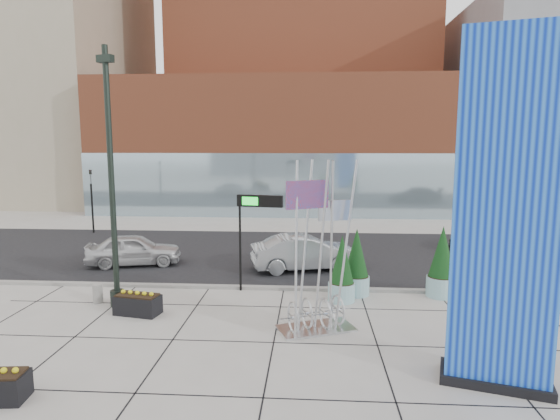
# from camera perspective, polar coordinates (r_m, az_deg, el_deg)

# --- Properties ---
(ground) EXTENTS (160.00, 160.00, 0.00)m
(ground) POSITION_cam_1_polar(r_m,az_deg,el_deg) (15.20, -4.35, -14.19)
(ground) COLOR #9E9991
(ground) RESTS_ON ground
(street_asphalt) EXTENTS (80.00, 12.00, 0.02)m
(street_asphalt) POSITION_cam_1_polar(r_m,az_deg,el_deg) (24.68, -1.05, -5.34)
(street_asphalt) COLOR black
(street_asphalt) RESTS_ON ground
(curb_edge) EXTENTS (80.00, 0.30, 0.12)m
(curb_edge) POSITION_cam_1_polar(r_m,az_deg,el_deg) (18.91, -2.61, -9.43)
(curb_edge) COLOR gray
(curb_edge) RESTS_ON ground
(tower_podium) EXTENTS (34.00, 10.00, 11.00)m
(tower_podium) POSITION_cam_1_polar(r_m,az_deg,el_deg) (40.92, 2.37, 7.78)
(tower_podium) COLOR #AC5232
(tower_podium) RESTS_ON ground
(tower_glass_front) EXTENTS (34.00, 0.60, 5.00)m
(tower_glass_front) POSITION_cam_1_polar(r_m,az_deg,el_deg) (36.27, 2.15, 2.98)
(tower_glass_front) COLOR #8CA5B2
(tower_glass_front) RESTS_ON ground
(building_beige_left) EXTENTS (18.00, 20.00, 34.00)m
(building_beige_left) POSITION_cam_1_polar(r_m,az_deg,el_deg) (56.64, -27.53, 18.71)
(building_beige_left) COLOR gray
(building_beige_left) RESTS_ON ground
(blue_pylon) EXTENTS (2.71, 1.77, 8.33)m
(blue_pylon) POSITION_cam_1_polar(r_m,az_deg,el_deg) (11.96, 25.78, -1.06)
(blue_pylon) COLOR #0C2CB8
(blue_pylon) RESTS_ON ground
(lamp_post) EXTENTS (0.61, 0.50, 9.01)m
(lamp_post) POSITION_cam_1_polar(r_m,az_deg,el_deg) (17.26, -19.73, 0.73)
(lamp_post) COLOR black
(lamp_post) RESTS_ON ground
(public_art_sculpture) EXTENTS (2.60, 1.95, 5.31)m
(public_art_sculpture) POSITION_cam_1_polar(r_m,az_deg,el_deg) (14.66, 4.52, -9.24)
(public_art_sculpture) COLOR silver
(public_art_sculpture) RESTS_ON ground
(concrete_bollard) EXTENTS (0.35, 0.35, 0.69)m
(concrete_bollard) POSITION_cam_1_polar(r_m,az_deg,el_deg) (18.49, -21.33, -9.49)
(concrete_bollard) COLOR gray
(concrete_bollard) RESTS_ON ground
(overhead_street_sign) EXTENTS (1.79, 0.47, 3.81)m
(overhead_street_sign) POSITION_cam_1_polar(r_m,az_deg,el_deg) (18.00, -2.89, 0.16)
(overhead_street_sign) COLOR black
(overhead_street_sign) RESTS_ON ground
(round_planter_east) EXTENTS (1.09, 1.09, 2.72)m
(round_planter_east) POSITION_cam_1_polar(r_m,az_deg,el_deg) (18.74, 19.13, -6.15)
(round_planter_east) COLOR #93C2C6
(round_planter_east) RESTS_ON ground
(round_planter_mid) EXTENTS (0.98, 0.98, 2.46)m
(round_planter_mid) POSITION_cam_1_polar(r_m,az_deg,el_deg) (17.37, 7.54, -7.29)
(round_planter_mid) COLOR #93C2C6
(round_planter_mid) RESTS_ON ground
(round_planter_west) EXTENTS (1.03, 1.03, 2.58)m
(round_planter_west) POSITION_cam_1_polar(r_m,az_deg,el_deg) (18.18, 9.29, -6.45)
(round_planter_west) COLOR #93C2C6
(round_planter_west) RESTS_ON ground
(box_planter_north) EXTENTS (1.61, 1.02, 0.82)m
(box_planter_north) POSITION_cam_1_polar(r_m,az_deg,el_deg) (16.90, -16.96, -10.83)
(box_planter_north) COLOR black
(box_planter_north) RESTS_ON ground
(car_white_west) EXTENTS (4.63, 2.72, 1.48)m
(car_white_west) POSITION_cam_1_polar(r_m,az_deg,el_deg) (23.34, -17.38, -4.67)
(car_white_west) COLOR silver
(car_white_west) RESTS_ON ground
(car_silver_mid) EXTENTS (5.15, 2.88, 1.61)m
(car_silver_mid) POSITION_cam_1_polar(r_m,az_deg,el_deg) (21.46, 3.08, -5.24)
(car_silver_mid) COLOR #989B9F
(car_silver_mid) RESTS_ON ground
(car_dark_east) EXTENTS (5.38, 2.74, 1.49)m
(car_dark_east) POSITION_cam_1_polar(r_m,az_deg,el_deg) (27.87, 25.07, -3.00)
(car_dark_east) COLOR black
(car_dark_east) RESTS_ON ground
(traffic_signal) EXTENTS (0.15, 0.18, 4.10)m
(traffic_signal) POSITION_cam_1_polar(r_m,az_deg,el_deg) (32.33, -21.97, 1.41)
(traffic_signal) COLOR black
(traffic_signal) RESTS_ON ground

